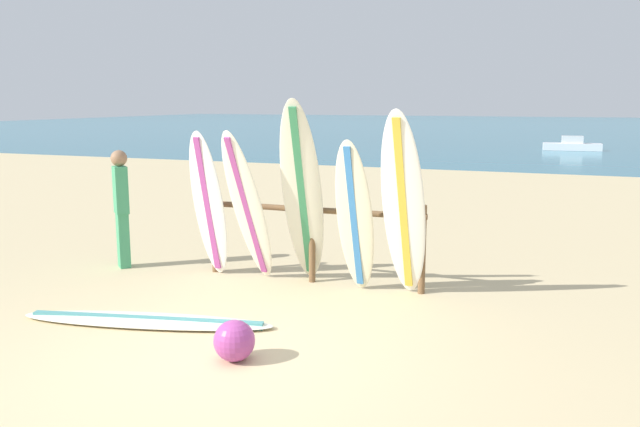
# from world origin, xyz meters

# --- Properties ---
(ground_plane) EXTENTS (120.00, 120.00, 0.00)m
(ground_plane) POSITION_xyz_m (0.00, 0.00, 0.00)
(ground_plane) COLOR #D3BC8C
(ocean_water) EXTENTS (120.00, 80.00, 0.01)m
(ocean_water) POSITION_xyz_m (0.00, 58.00, 0.00)
(ocean_water) COLOR teal
(ocean_water) RESTS_ON ground
(surfboard_rack) EXTENTS (3.12, 0.09, 1.15)m
(surfboard_rack) POSITION_xyz_m (-0.18, 2.89, 0.75)
(surfboard_rack) COLOR brown
(surfboard_rack) RESTS_ON ground
(surfboard_leaning_far_left) EXTENTS (0.56, 0.56, 2.06)m
(surfboard_leaning_far_left) POSITION_xyz_m (-1.61, 2.62, 1.03)
(surfboard_leaning_far_left) COLOR white
(surfboard_leaning_far_left) RESTS_ON ground
(surfboard_leaning_left) EXTENTS (0.57, 1.00, 2.10)m
(surfboard_leaning_left) POSITION_xyz_m (-0.93, 2.47, 1.05)
(surfboard_leaning_left) COLOR white
(surfboard_leaning_left) RESTS_ON ground
(surfboard_leaning_center_left) EXTENTS (0.69, 1.16, 2.49)m
(surfboard_leaning_center_left) POSITION_xyz_m (-0.21, 2.61, 1.25)
(surfboard_leaning_center_left) COLOR silver
(surfboard_leaning_center_left) RESTS_ON ground
(surfboard_leaning_center) EXTENTS (0.54, 0.63, 2.00)m
(surfboard_leaning_center) POSITION_xyz_m (0.52, 2.56, 1.00)
(surfboard_leaning_center) COLOR beige
(surfboard_leaning_center) RESTS_ON ground
(surfboard_leaning_center_right) EXTENTS (0.56, 0.89, 2.37)m
(surfboard_leaning_center_right) POSITION_xyz_m (1.16, 2.52, 1.18)
(surfboard_leaning_center_right) COLOR white
(surfboard_leaning_center_right) RESTS_ON ground
(surfboard_lying_on_sand) EXTENTS (2.94, 1.15, 0.08)m
(surfboard_lying_on_sand) POSITION_xyz_m (-1.29, 0.67, 0.03)
(surfboard_lying_on_sand) COLOR white
(surfboard_lying_on_sand) RESTS_ON ground
(beachgoer_standing) EXTENTS (0.33, 0.32, 1.74)m
(beachgoer_standing) POSITION_xyz_m (-3.09, 2.63, 0.96)
(beachgoer_standing) COLOR #3F9966
(beachgoer_standing) RESTS_ON ground
(small_boat_offshore) EXTENTS (2.76, 0.99, 0.71)m
(small_boat_offshore) POSITION_xyz_m (3.15, 29.24, 0.26)
(small_boat_offshore) COLOR silver
(small_boat_offshore) RESTS_ON ocean_water
(beach_ball) EXTENTS (0.40, 0.40, 0.40)m
(beach_ball) POSITION_xyz_m (0.13, 0.09, 0.20)
(beach_ball) COLOR #A53F8C
(beach_ball) RESTS_ON ground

